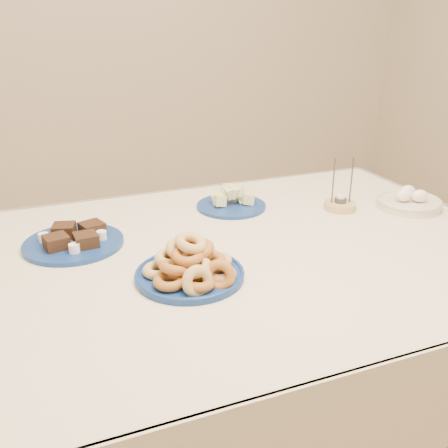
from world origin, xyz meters
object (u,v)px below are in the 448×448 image
Objects in this scene: brownie_plate at (74,240)px; candle_holder at (340,204)px; egg_bowl at (409,201)px; dining_table at (217,286)px; melon_plate at (232,200)px; donut_platter at (191,267)px.

brownie_plate is 1.66× the size of candle_holder.
dining_table is at bearing -173.39° from egg_bowl.
brownie_plate reaches higher than dining_table.
egg_bowl reaches higher than dining_table.
dining_table is 0.53m from candle_holder.
dining_table is at bearing -162.55° from candle_holder.
dining_table is 0.42m from brownie_plate.
melon_plate is (0.17, 0.31, 0.13)m from dining_table.
egg_bowl is at bearing 6.61° from dining_table.
melon_plate is 1.51× the size of candle_holder.
melon_plate is (0.28, 0.42, -0.01)m from donut_platter.
brownie_plate is at bearing -166.94° from melon_plate.
dining_table is at bearing -118.86° from melon_plate.
candle_holder is (0.85, -0.03, 0.00)m from brownie_plate.
donut_platter is 0.85m from egg_bowl.
brownie_plate is at bearing 174.52° from egg_bowl.
melon_plate is 0.91× the size of brownie_plate.
donut_platter reaches higher than egg_bowl.
melon_plate reaches higher than egg_bowl.
egg_bowl is at bearing -5.48° from brownie_plate.
brownie_plate is 0.85m from candle_holder.
candle_holder reaches higher than donut_platter.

